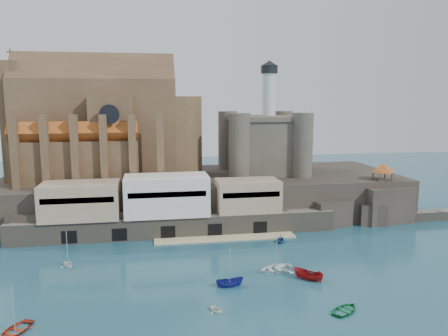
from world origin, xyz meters
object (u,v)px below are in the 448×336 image
object	(u,v)px
church	(105,128)
boat_1	(216,311)
boat_2	(230,286)
boat_0	(15,332)
castle_keep	(263,141)
pavilion	(383,169)

from	to	relation	value
church	boat_1	world-z (taller)	church
boat_1	boat_2	xyz separation A→B (m)	(3.39, 7.74, 0.00)
church	boat_0	size ratio (longest dim) A/B	8.69
church	boat_2	bearing A→B (deg)	-64.47
castle_keep	pavilion	distance (m)	30.50
church	pavilion	size ratio (longest dim) A/B	7.34
boat_2	pavilion	bearing A→B (deg)	-56.21
castle_keep	boat_0	bearing A→B (deg)	-130.15
pavilion	boat_2	distance (m)	55.24
castle_keep	boat_1	bearing A→B (deg)	-110.97
castle_keep	boat_0	xyz separation A→B (m)	(-46.96, -55.66, -18.31)
church	pavilion	distance (m)	68.65
castle_keep	boat_2	world-z (taller)	castle_keep
church	boat_1	distance (m)	62.60
church	castle_keep	bearing A→B (deg)	-1.11
boat_1	boat_2	world-z (taller)	boat_2
boat_1	boat_2	bearing A→B (deg)	34.18
pavilion	boat_1	size ratio (longest dim) A/B	2.38
pavilion	boat_1	xyz separation A→B (m)	(-46.81, -39.43, -12.73)
pavilion	boat_1	world-z (taller)	pavilion
castle_keep	boat_2	xyz separation A→B (m)	(-17.50, -46.76, -18.31)
church	boat_2	distance (m)	57.14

